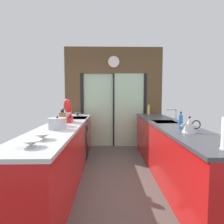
# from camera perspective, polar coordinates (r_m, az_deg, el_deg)

# --- Properties ---
(ground_plane) EXTENTS (5.04, 7.60, 0.02)m
(ground_plane) POSITION_cam_1_polar(r_m,az_deg,el_deg) (3.95, 1.30, -16.19)
(ground_plane) COLOR #4C4742
(back_wall_unit) EXTENTS (2.64, 0.12, 2.70)m
(back_wall_unit) POSITION_cam_1_polar(r_m,az_deg,el_deg) (5.49, 0.47, 6.02)
(back_wall_unit) COLOR brown
(back_wall_unit) RESTS_ON ground_plane
(left_counter_run) EXTENTS (0.62, 3.80, 0.92)m
(left_counter_run) POSITION_cam_1_polar(r_m,az_deg,el_deg) (3.43, -13.98, -11.22)
(left_counter_run) COLOR red
(left_counter_run) RESTS_ON ground_plane
(right_counter_run) EXTENTS (0.62, 3.80, 0.92)m
(right_counter_run) POSITION_cam_1_polar(r_m,az_deg,el_deg) (3.68, 16.08, -10.22)
(right_counter_run) COLOR red
(right_counter_run) RESTS_ON ground_plane
(sink_faucet) EXTENTS (0.19, 0.02, 0.24)m
(sink_faucet) POSITION_cam_1_polar(r_m,az_deg,el_deg) (3.85, 17.24, -0.26)
(sink_faucet) COLOR #B7BABC
(sink_faucet) RESTS_ON right_counter_run
(oven_range) EXTENTS (0.60, 0.60, 0.92)m
(oven_range) POSITION_cam_1_polar(r_m,az_deg,el_deg) (4.50, -10.82, -7.49)
(oven_range) COLOR black
(oven_range) RESTS_ON ground_plane
(mixing_bowl_near) EXTENTS (0.21, 0.21, 0.07)m
(mixing_bowl_near) POSITION_cam_1_polar(r_m,az_deg,el_deg) (2.05, -22.08, -8.13)
(mixing_bowl_near) COLOR silver
(mixing_bowl_near) RESTS_ON left_counter_run
(mixing_bowl_mid) EXTENTS (0.21, 0.21, 0.07)m
(mixing_bowl_mid) POSITION_cam_1_polar(r_m,az_deg,el_deg) (2.34, -19.31, -6.44)
(mixing_bowl_mid) COLOR silver
(mixing_bowl_mid) RESTS_ON left_counter_run
(mixing_bowl_far) EXTENTS (0.18, 0.18, 0.07)m
(mixing_bowl_far) POSITION_cam_1_polar(r_m,az_deg,el_deg) (4.88, -9.80, -0.55)
(mixing_bowl_far) COLOR #514C47
(mixing_bowl_far) RESTS_ON left_counter_run
(knife_block) EXTENTS (0.08, 0.14, 0.28)m
(knife_block) POSITION_cam_1_polar(r_m,az_deg,el_deg) (3.29, -13.93, -1.93)
(knife_block) COLOR brown
(knife_block) RESTS_ON left_counter_run
(stand_mixer) EXTENTS (0.17, 0.27, 0.42)m
(stand_mixer) POSITION_cam_1_polar(r_m,az_deg,el_deg) (3.69, -12.55, -0.35)
(stand_mixer) COLOR red
(stand_mixer) RESTS_ON left_counter_run
(stock_pot) EXTENTS (0.27, 0.27, 0.18)m
(stock_pot) POSITION_cam_1_polar(r_m,az_deg,el_deg) (2.98, -15.30, -3.15)
(stock_pot) COLOR #B7BABC
(stock_pot) RESTS_ON left_counter_run
(kettle) EXTENTS (0.27, 0.19, 0.21)m
(kettle) POSITION_cam_1_polar(r_m,az_deg,el_deg) (2.78, 21.21, -3.56)
(kettle) COLOR #B7BABC
(kettle) RESTS_ON right_counter_run
(soap_bottle_near) EXTENTS (0.05, 0.05, 0.25)m
(soap_bottle_near) POSITION_cam_1_polar(r_m,az_deg,el_deg) (3.06, 18.97, -2.57)
(soap_bottle_near) COLOR #286BB7
(soap_bottle_near) RESTS_ON right_counter_run
(soap_bottle_far) EXTENTS (0.06, 0.06, 0.27)m
(soap_bottle_far) POSITION_cam_1_polar(r_m,az_deg,el_deg) (5.24, 10.38, 0.66)
(soap_bottle_far) COLOR #D1CC4C
(soap_bottle_far) RESTS_ON right_counter_run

